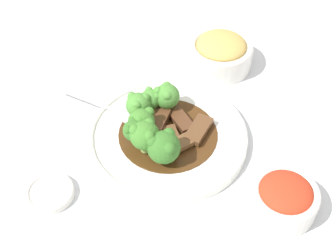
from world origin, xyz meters
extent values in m
plane|color=silver|center=(0.00, 0.00, 0.00)|extent=(4.00, 4.00, 0.00)
cylinder|color=white|center=(0.00, 0.00, 0.01)|extent=(0.26, 0.26, 0.01)
torus|color=white|center=(0.00, 0.00, 0.01)|extent=(0.26, 0.26, 0.01)
cylinder|color=#4C2D14|center=(0.00, 0.00, 0.01)|extent=(0.16, 0.16, 0.00)
cube|color=#56331E|center=(-0.02, -0.03, 0.02)|extent=(0.05, 0.07, 0.01)
cube|color=brown|center=(-0.02, 0.03, 0.02)|extent=(0.05, 0.05, 0.01)
cube|color=#56331E|center=(0.02, -0.02, 0.03)|extent=(0.05, 0.06, 0.01)
cube|color=brown|center=(-0.05, 0.00, 0.02)|extent=(0.05, 0.07, 0.01)
cube|color=brown|center=(0.01, 0.01, 0.02)|extent=(0.06, 0.05, 0.01)
cylinder|color=#8EB756|center=(0.01, 0.05, 0.02)|extent=(0.02, 0.02, 0.01)
sphere|color=#387028|center=(0.01, 0.05, 0.05)|extent=(0.05, 0.05, 0.05)
sphere|color=#387028|center=(0.02, 0.05, 0.06)|extent=(0.02, 0.02, 0.02)
sphere|color=#387028|center=(0.00, 0.07, 0.06)|extent=(0.02, 0.02, 0.02)
sphere|color=#387028|center=(0.00, 0.04, 0.06)|extent=(0.02, 0.02, 0.02)
cylinder|color=#8EB756|center=(0.03, -0.05, 0.03)|extent=(0.01, 0.01, 0.01)
sphere|color=#4C8E38|center=(0.03, -0.05, 0.05)|extent=(0.03, 0.03, 0.03)
sphere|color=#4C8E38|center=(0.04, -0.04, 0.05)|extent=(0.01, 0.01, 0.01)
sphere|color=#4C8E38|center=(0.02, -0.05, 0.05)|extent=(0.01, 0.01, 0.01)
sphere|color=#4C8E38|center=(0.03, -0.06, 0.05)|extent=(0.01, 0.01, 0.01)
cylinder|color=#7FA84C|center=(0.04, 0.00, 0.02)|extent=(0.01, 0.01, 0.01)
sphere|color=#427F2D|center=(0.04, 0.00, 0.05)|extent=(0.04, 0.04, 0.04)
sphere|color=#427F2D|center=(0.04, 0.01, 0.06)|extent=(0.02, 0.02, 0.02)
sphere|color=#427F2D|center=(0.03, -0.01, 0.06)|extent=(0.02, 0.02, 0.02)
sphere|color=#427F2D|center=(0.05, -0.01, 0.06)|extent=(0.02, 0.02, 0.02)
cylinder|color=#8EB756|center=(0.04, 0.04, 0.03)|extent=(0.02, 0.02, 0.02)
sphere|color=#427F2D|center=(0.04, 0.04, 0.05)|extent=(0.05, 0.05, 0.05)
sphere|color=#427F2D|center=(0.03, 0.05, 0.07)|extent=(0.02, 0.02, 0.02)
sphere|color=#427F2D|center=(0.03, 0.02, 0.07)|extent=(0.02, 0.02, 0.02)
sphere|color=#427F2D|center=(0.05, 0.04, 0.07)|extent=(0.02, 0.02, 0.02)
cylinder|color=#8EB756|center=(0.05, 0.02, 0.03)|extent=(0.01, 0.01, 0.01)
sphere|color=#387028|center=(0.05, 0.02, 0.05)|extent=(0.04, 0.04, 0.04)
sphere|color=#387028|center=(0.04, 0.02, 0.06)|extent=(0.01, 0.01, 0.01)
sphere|color=#387028|center=(0.06, 0.01, 0.06)|extent=(0.01, 0.01, 0.01)
sphere|color=#387028|center=(0.06, 0.03, 0.06)|extent=(0.01, 0.01, 0.01)
cylinder|color=#7FA84C|center=(0.05, -0.04, 0.03)|extent=(0.01, 0.01, 0.01)
sphere|color=#4C8E38|center=(0.05, -0.04, 0.05)|extent=(0.04, 0.04, 0.04)
sphere|color=#4C8E38|center=(0.04, -0.04, 0.06)|extent=(0.02, 0.02, 0.02)
sphere|color=#4C8E38|center=(0.06, -0.04, 0.06)|extent=(0.02, 0.02, 0.02)
sphere|color=#4C8E38|center=(0.05, -0.02, 0.06)|extent=(0.02, 0.02, 0.02)
cylinder|color=#8EB756|center=(0.00, -0.06, 0.03)|extent=(0.01, 0.01, 0.01)
sphere|color=#4C8E38|center=(0.00, -0.06, 0.05)|extent=(0.04, 0.04, 0.04)
sphere|color=#4C8E38|center=(0.00, -0.07, 0.06)|extent=(0.02, 0.02, 0.02)
sphere|color=#4C8E38|center=(0.02, -0.05, 0.06)|extent=(0.02, 0.02, 0.02)
sphere|color=#4C8E38|center=(0.00, -0.04, 0.06)|extent=(0.02, 0.02, 0.02)
ellipsoid|color=silver|center=(0.06, -0.03, 0.03)|extent=(0.07, 0.06, 0.01)
cylinder|color=silver|center=(0.14, -0.08, 0.02)|extent=(0.12, 0.07, 0.01)
cylinder|color=white|center=(-0.16, 0.14, 0.00)|extent=(0.05, 0.05, 0.01)
cylinder|color=white|center=(-0.16, 0.14, 0.02)|extent=(0.10, 0.10, 0.04)
torus|color=white|center=(-0.16, 0.14, 0.04)|extent=(0.10, 0.10, 0.01)
ellipsoid|color=red|center=(-0.16, 0.14, 0.04)|extent=(0.08, 0.08, 0.03)
cylinder|color=white|center=(-0.11, -0.19, 0.00)|extent=(0.07, 0.07, 0.01)
cylinder|color=white|center=(-0.11, -0.19, 0.02)|extent=(0.12, 0.12, 0.04)
torus|color=white|center=(-0.11, -0.19, 0.04)|extent=(0.12, 0.12, 0.01)
ellipsoid|color=tan|center=(-0.11, -0.19, 0.05)|extent=(0.09, 0.09, 0.03)
cylinder|color=white|center=(0.18, 0.10, 0.01)|extent=(0.07, 0.07, 0.01)
torus|color=white|center=(0.18, 0.10, 0.01)|extent=(0.07, 0.07, 0.01)
camera|label=1|loc=(0.02, 0.51, 0.58)|focal=50.00mm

